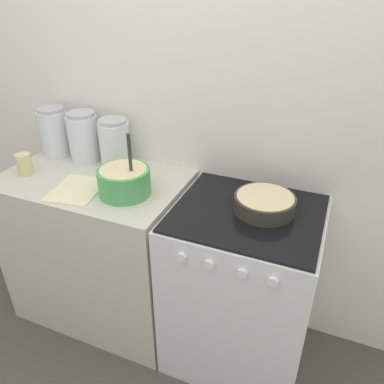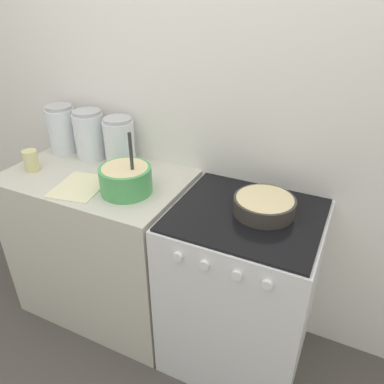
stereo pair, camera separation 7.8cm
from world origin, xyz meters
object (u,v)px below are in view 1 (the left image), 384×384
baking_pan (265,203)px  storage_jar_right (115,146)px  storage_jar_left (55,134)px  storage_jar_middle (84,140)px  stove (241,288)px  tin_can (25,164)px  mixing_bowl (124,180)px

baking_pan → storage_jar_right: (-0.85, 0.15, 0.07)m
storage_jar_left → storage_jar_middle: storage_jar_left is taller
stove → tin_can: 1.27m
stove → mixing_bowl: bearing=-173.6°
stove → storage_jar_left: storage_jar_left is taller
storage_jar_middle → storage_jar_left: bearing=180.0°
baking_pan → storage_jar_right: bearing=169.8°
mixing_bowl → baking_pan: 0.65m
baking_pan → storage_jar_left: bearing=173.0°
baking_pan → storage_jar_middle: (-1.05, 0.15, 0.08)m
stove → storage_jar_right: (-0.79, 0.19, 0.56)m
stove → tin_can: bearing=-175.8°
storage_jar_left → tin_can: storage_jar_left is taller
stove → storage_jar_middle: bearing=169.0°
storage_jar_left → storage_jar_right: (0.40, 0.00, -0.01)m
storage_jar_middle → mixing_bowl: bearing=-32.1°
storage_jar_middle → tin_can: size_ratio=2.44×
storage_jar_left → stove: bearing=-9.2°
baking_pan → tin_can: tin_can is taller
mixing_bowl → baking_pan: size_ratio=1.14×
mixing_bowl → storage_jar_middle: mixing_bowl is taller
storage_jar_left → baking_pan: bearing=-7.0°
storage_jar_middle → storage_jar_right: bearing=0.0°
baking_pan → stove: bearing=-149.3°
stove → baking_pan: size_ratio=3.36×
mixing_bowl → storage_jar_right: (-0.21, 0.26, 0.04)m
mixing_bowl → tin_can: mixing_bowl is taller
storage_jar_right → baking_pan: bearing=-10.2°
storage_jar_left → tin_can: (0.02, -0.28, -0.06)m
tin_can → storage_jar_middle: bearing=57.6°
storage_jar_middle → storage_jar_right: 0.20m
stove → storage_jar_right: bearing=166.4°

